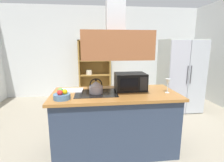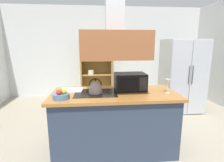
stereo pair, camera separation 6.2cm
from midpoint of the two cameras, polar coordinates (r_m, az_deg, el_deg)
ground_plane at (r=2.97m, az=2.41°, el=-20.39°), size 7.80×7.80×0.00m
wall_back at (r=5.50m, az=-1.82°, el=9.42°), size 6.00×0.12×2.70m
kitchen_island at (r=2.69m, az=1.41°, el=-13.03°), size 1.81×0.85×0.90m
range_hood at (r=2.44m, az=1.57°, el=14.56°), size 0.90×0.70×1.30m
refrigerator at (r=4.51m, az=22.29°, el=1.63°), size 0.90×0.78×1.70m
dish_cabinet at (r=5.33m, az=-4.80°, el=2.94°), size 0.94×0.40×1.72m
kettle at (r=2.50m, az=-4.74°, el=-1.98°), size 0.19×0.19×0.22m
cutting_board at (r=2.71m, az=-12.60°, el=-2.93°), size 0.36×0.26×0.02m
microwave at (r=2.67m, az=6.62°, el=-0.23°), size 0.46×0.35×0.26m
wine_glass_on_counter at (r=2.61m, az=18.40°, el=-0.55°), size 0.08×0.08×0.21m
fruit_bowl at (r=2.32m, az=-15.62°, el=-4.47°), size 0.21×0.21×0.14m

